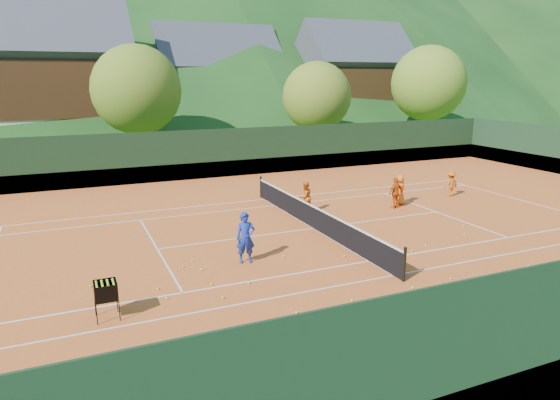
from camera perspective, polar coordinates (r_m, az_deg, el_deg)
name	(u,v)px	position (r m, az deg, el deg)	size (l,w,h in m)	color
ground	(314,229)	(20.71, 3.88, -3.31)	(400.00, 400.00, 0.00)	#2C5219
clay_court	(314,229)	(20.70, 3.88, -3.28)	(40.00, 24.00, 0.02)	#C3541F
coach	(246,238)	(16.73, -3.96, -4.34)	(0.64, 0.42, 1.74)	navy
student_a	(305,197)	(22.95, 2.90, 0.33)	(0.69, 0.54, 1.43)	orange
student_b	(396,193)	(24.27, 13.08, 0.81)	(0.87, 0.36, 1.49)	#CB5312
student_c	(400,190)	(25.03, 13.53, 1.15)	(0.72, 0.47, 1.47)	orange
student_d	(451,184)	(27.48, 18.94, 1.75)	(0.86, 0.49, 1.33)	#CB5B12
tennis_ball_0	(412,251)	(18.59, 14.86, -5.61)	(0.07, 0.07, 0.07)	yellow
tennis_ball_1	(202,270)	(16.48, -8.86, -7.86)	(0.07, 0.07, 0.07)	yellow
tennis_ball_2	(426,245)	(19.29, 16.32, -5.00)	(0.07, 0.07, 0.07)	yellow
tennis_ball_3	(352,300)	(14.35, 8.24, -11.24)	(0.07, 0.07, 0.07)	yellow
tennis_ball_4	(223,298)	(14.44, -6.54, -11.03)	(0.07, 0.07, 0.07)	yellow
tennis_ball_5	(528,266)	(18.49, 26.50, -6.77)	(0.07, 0.07, 0.07)	yellow
tennis_ball_6	(91,286)	(16.11, -20.82, -9.17)	(0.07, 0.07, 0.07)	yellow
tennis_ball_7	(344,256)	(17.61, 7.38, -6.35)	(0.07, 0.07, 0.07)	yellow
tennis_ball_8	(212,284)	(15.35, -7.83, -9.51)	(0.07, 0.07, 0.07)	yellow
tennis_ball_9	(192,261)	(17.27, -10.00, -6.88)	(0.07, 0.07, 0.07)	yellow
tennis_ball_10	(284,256)	(17.45, 0.41, -6.43)	(0.07, 0.07, 0.07)	yellow
tennis_ball_11	(167,298)	(14.66, -12.84, -10.91)	(0.07, 0.07, 0.07)	yellow
tennis_ball_12	(183,267)	(16.83, -11.04, -7.48)	(0.07, 0.07, 0.07)	yellow
tennis_ball_13	(408,255)	(18.10, 14.47, -6.13)	(0.07, 0.07, 0.07)	yellow
tennis_ball_15	(204,363)	(11.54, -8.64, -17.99)	(0.07, 0.07, 0.07)	yellow
tennis_ball_16	(297,312)	(13.54, 1.90, -12.72)	(0.07, 0.07, 0.07)	yellow
tennis_ball_17	(552,300)	(16.12, 28.67, -10.00)	(0.07, 0.07, 0.07)	yellow
tennis_ball_18	(158,289)	(15.34, -13.78, -9.80)	(0.07, 0.07, 0.07)	yellow
tennis_ball_19	(249,283)	(15.34, -3.57, -9.41)	(0.07, 0.07, 0.07)	yellow
tennis_ball_20	(399,353)	(12.07, 13.49, -16.69)	(0.07, 0.07, 0.07)	yellow
tennis_ball_21	(504,328)	(13.96, 24.20, -13.17)	(0.07, 0.07, 0.07)	yellow
tennis_ball_22	(413,287)	(15.49, 14.92, -9.64)	(0.07, 0.07, 0.07)	yellow
tennis_ball_23	(450,279)	(16.46, 18.90, -8.51)	(0.07, 0.07, 0.07)	yellow
tennis_ball_24	(464,225)	(22.33, 20.24, -2.73)	(0.07, 0.07, 0.07)	yellow
tennis_ball_25	(374,249)	(18.47, 10.69, -5.51)	(0.07, 0.07, 0.07)	yellow
tennis_ball_26	(464,234)	(21.10, 20.32, -3.69)	(0.07, 0.07, 0.07)	yellow
tennis_ball_27	(201,270)	(16.47, -9.05, -7.88)	(0.07, 0.07, 0.07)	yellow
tennis_ball_28	(166,365)	(11.62, -12.86, -17.95)	(0.07, 0.07, 0.07)	yellow
court_lines	(314,228)	(20.70, 3.88, -3.25)	(23.83, 11.03, 0.00)	silver
tennis_net	(314,217)	(20.56, 3.91, -1.92)	(0.10, 12.07, 1.10)	black
perimeter_fence	(314,199)	(20.37, 3.94, 0.10)	(40.40, 24.24, 3.00)	black
ball_hopper	(106,291)	(13.75, -19.30, -9.84)	(0.57, 0.57, 1.00)	black
chalet_left	(47,82)	(47.54, -25.13, 12.08)	(13.80, 9.93, 12.92)	beige
chalet_mid	(216,88)	(53.73, -7.31, 12.61)	(12.65, 8.82, 11.45)	beige
chalet_right	(352,85)	(55.77, 8.21, 12.91)	(11.50, 8.82, 11.91)	beige
tree_b	(137,90)	(37.90, -16.05, 12.00)	(6.40, 6.40, 8.40)	#402B19
tree_c	(317,97)	(41.28, 4.24, 11.70)	(5.60, 5.60, 7.35)	#402B19
tree_d	(428,83)	(48.78, 16.59, 12.66)	(6.80, 6.80, 8.93)	#3E2619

